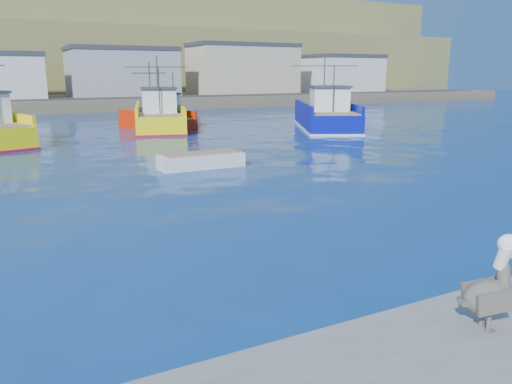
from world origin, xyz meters
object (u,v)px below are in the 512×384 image
trawler_yellow_b (159,118)px  skiff_mid (201,162)px  pelican (493,289)px  boat_orange (159,118)px  trawler_blue (326,116)px

trawler_yellow_b → skiff_mid: size_ratio=2.75×
trawler_yellow_b → skiff_mid: trawler_yellow_b is taller
trawler_yellow_b → skiff_mid: bearing=-100.2°
pelican → boat_orange: bearing=81.8°
trawler_blue → trawler_yellow_b: bearing=156.3°
boat_orange → pelican: boat_orange is taller
boat_orange → skiff_mid: boat_orange is taller
trawler_yellow_b → skiff_mid: (-3.46, -19.19, -0.76)m
trawler_yellow_b → pelican: bearing=-98.1°
skiff_mid → pelican: size_ratio=2.57×
boat_orange → pelican: 39.73m
trawler_blue → boat_orange: trawler_blue is taller
trawler_blue → pelican: bearing=-120.7°
boat_orange → skiff_mid: (-3.56, -19.66, -0.68)m
boat_orange → pelican: (-5.64, -39.33, 0.27)m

